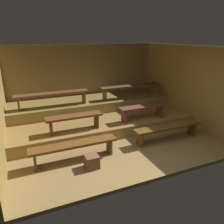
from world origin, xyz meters
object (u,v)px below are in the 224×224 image
(bench_floor_right, at_px, (168,128))
(bench_middle_left, at_px, (52,95))
(bench_lower_left, at_px, (74,118))
(wooden_crate_floor, at_px, (92,161))
(bench_middle_right, at_px, (131,87))
(bench_lower_right, at_px, (143,109))
(bench_floor_left, at_px, (74,146))

(bench_floor_right, height_order, bench_middle_left, bench_middle_left)
(bench_lower_left, xyz_separation_m, wooden_crate_floor, (0.02, -1.29, -0.50))
(bench_middle_right, bearing_deg, wooden_crate_floor, -130.91)
(bench_lower_right, bearing_deg, bench_middle_left, 150.13)
(wooden_crate_floor, bearing_deg, bench_lower_right, 33.57)
(bench_middle_right, bearing_deg, bench_floor_right, -91.54)
(bench_lower_left, distance_m, bench_middle_right, 2.63)
(bench_middle_right, relative_size, wooden_crate_floor, 7.72)
(bench_floor_right, bearing_deg, bench_middle_right, 88.46)
(bench_floor_left, bearing_deg, bench_floor_right, 0.00)
(bench_floor_right, distance_m, bench_middle_left, 3.38)
(bench_lower_right, height_order, bench_middle_left, bench_middle_left)
(bench_floor_left, bearing_deg, bench_middle_left, 91.54)
(bench_lower_left, distance_m, bench_lower_right, 1.97)
(bench_middle_left, bearing_deg, bench_middle_right, 0.00)
(bench_floor_left, relative_size, bench_floor_right, 1.00)
(bench_lower_right, bearing_deg, bench_floor_left, -158.21)
(bench_lower_left, xyz_separation_m, bench_lower_right, (1.97, 0.00, 0.00))
(bench_lower_right, distance_m, wooden_crate_floor, 2.39)
(bench_floor_right, xyz_separation_m, bench_middle_left, (-2.51, 2.18, 0.62))
(bench_floor_left, height_order, bench_lower_right, bench_lower_right)
(bench_middle_left, height_order, bench_middle_right, same)
(bench_floor_left, xyz_separation_m, bench_lower_right, (2.21, 0.88, 0.29))
(bench_lower_left, height_order, bench_middle_right, bench_middle_right)
(bench_lower_right, xyz_separation_m, wooden_crate_floor, (-1.95, -1.29, -0.50))
(bench_floor_right, xyz_separation_m, bench_lower_right, (-0.24, 0.88, 0.29))
(bench_lower_right, distance_m, bench_middle_left, 2.63)
(bench_middle_left, bearing_deg, bench_lower_right, -29.87)
(bench_lower_left, relative_size, wooden_crate_floor, 5.12)
(bench_lower_left, xyz_separation_m, bench_middle_right, (2.27, 1.30, 0.32))
(bench_floor_left, xyz_separation_m, bench_middle_right, (2.51, 2.18, 0.62))
(bench_floor_right, bearing_deg, bench_lower_left, 158.21)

